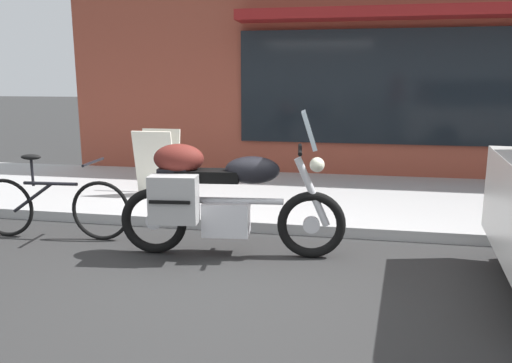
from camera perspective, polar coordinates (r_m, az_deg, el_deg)
The scene contains 4 objects.
ground_plane at distance 4.37m, azimuth -1.67°, elevation -11.17°, with size 80.00×80.00×0.00m, color #2B2B2B.
touring_motorcycle at distance 4.79m, azimuth -4.37°, elevation -1.53°, with size 2.18×0.81×1.40m.
parked_bicycle at distance 5.81m, azimuth -22.08°, elevation -2.57°, with size 1.72×0.48×0.91m.
sandwich_board_sign at distance 7.07m, azimuth -11.08°, elevation 2.19°, with size 0.55×0.40×0.88m.
Camera 1 is at (0.89, -3.93, 1.69)m, focal length 35.42 mm.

